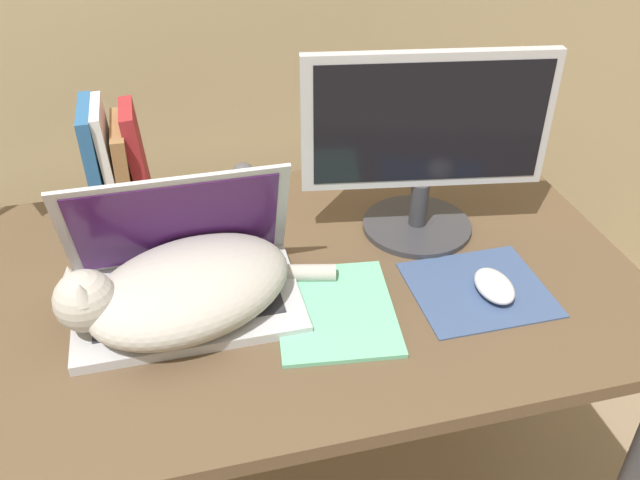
{
  "coord_description": "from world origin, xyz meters",
  "views": [
    {
      "loc": [
        -0.12,
        -0.59,
        1.52
      ],
      "look_at": [
        0.11,
        0.35,
        0.85
      ],
      "focal_mm": 38.0,
      "sensor_mm": 36.0,
      "label": 1
    }
  ],
  "objects_px": {
    "laptop": "(185,278)",
    "external_monitor": "(425,142)",
    "cat": "(182,289)",
    "computer_mouse": "(494,286)",
    "book_row": "(116,166)",
    "webcam": "(244,175)",
    "notepad": "(335,310)"
  },
  "relations": [
    {
      "from": "external_monitor",
      "to": "notepad",
      "type": "relative_size",
      "value": 1.7
    },
    {
      "from": "laptop",
      "to": "cat",
      "type": "distance_m",
      "value": 0.05
    },
    {
      "from": "cat",
      "to": "notepad",
      "type": "height_order",
      "value": "cat"
    },
    {
      "from": "book_row",
      "to": "computer_mouse",
      "type": "bearing_deg",
      "value": -34.3
    },
    {
      "from": "notepad",
      "to": "computer_mouse",
      "type": "bearing_deg",
      "value": -4.65
    },
    {
      "from": "laptop",
      "to": "book_row",
      "type": "height_order",
      "value": "book_row"
    },
    {
      "from": "cat",
      "to": "webcam",
      "type": "height_order",
      "value": "cat"
    },
    {
      "from": "computer_mouse",
      "to": "notepad",
      "type": "xyz_separation_m",
      "value": [
        -0.29,
        0.02,
        -0.02
      ]
    },
    {
      "from": "notepad",
      "to": "webcam",
      "type": "relative_size",
      "value": 3.57
    },
    {
      "from": "external_monitor",
      "to": "notepad",
      "type": "distance_m",
      "value": 0.36
    },
    {
      "from": "book_row",
      "to": "webcam",
      "type": "height_order",
      "value": "book_row"
    },
    {
      "from": "laptop",
      "to": "webcam",
      "type": "bearing_deg",
      "value": 65.13
    },
    {
      "from": "external_monitor",
      "to": "cat",
      "type": "bearing_deg",
      "value": -161.67
    },
    {
      "from": "external_monitor",
      "to": "notepad",
      "type": "bearing_deg",
      "value": -137.54
    },
    {
      "from": "computer_mouse",
      "to": "notepad",
      "type": "distance_m",
      "value": 0.29
    },
    {
      "from": "laptop",
      "to": "book_row",
      "type": "distance_m",
      "value": 0.34
    },
    {
      "from": "cat",
      "to": "laptop",
      "type": "bearing_deg",
      "value": 81.76
    },
    {
      "from": "laptop",
      "to": "external_monitor",
      "type": "xyz_separation_m",
      "value": [
        0.47,
        0.11,
        0.15
      ]
    },
    {
      "from": "computer_mouse",
      "to": "cat",
      "type": "bearing_deg",
      "value": 172.12
    },
    {
      "from": "external_monitor",
      "to": "book_row",
      "type": "relative_size",
      "value": 1.87
    },
    {
      "from": "laptop",
      "to": "external_monitor",
      "type": "relative_size",
      "value": 0.83
    },
    {
      "from": "book_row",
      "to": "notepad",
      "type": "relative_size",
      "value": 0.91
    },
    {
      "from": "book_row",
      "to": "webcam",
      "type": "distance_m",
      "value": 0.27
    },
    {
      "from": "cat",
      "to": "webcam",
      "type": "bearing_deg",
      "value": 66.98
    },
    {
      "from": "cat",
      "to": "external_monitor",
      "type": "distance_m",
      "value": 0.52
    },
    {
      "from": "external_monitor",
      "to": "webcam",
      "type": "xyz_separation_m",
      "value": [
        -0.32,
        0.22,
        -0.15
      ]
    },
    {
      "from": "external_monitor",
      "to": "computer_mouse",
      "type": "bearing_deg",
      "value": -76.46
    },
    {
      "from": "laptop",
      "to": "computer_mouse",
      "type": "height_order",
      "value": "laptop"
    },
    {
      "from": "book_row",
      "to": "notepad",
      "type": "bearing_deg",
      "value": -49.62
    },
    {
      "from": "computer_mouse",
      "to": "notepad",
      "type": "bearing_deg",
      "value": 175.35
    },
    {
      "from": "laptop",
      "to": "cat",
      "type": "xyz_separation_m",
      "value": [
        -0.01,
        -0.05,
        0.01
      ]
    },
    {
      "from": "computer_mouse",
      "to": "external_monitor",
      "type": "bearing_deg",
      "value": 103.54
    }
  ]
}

